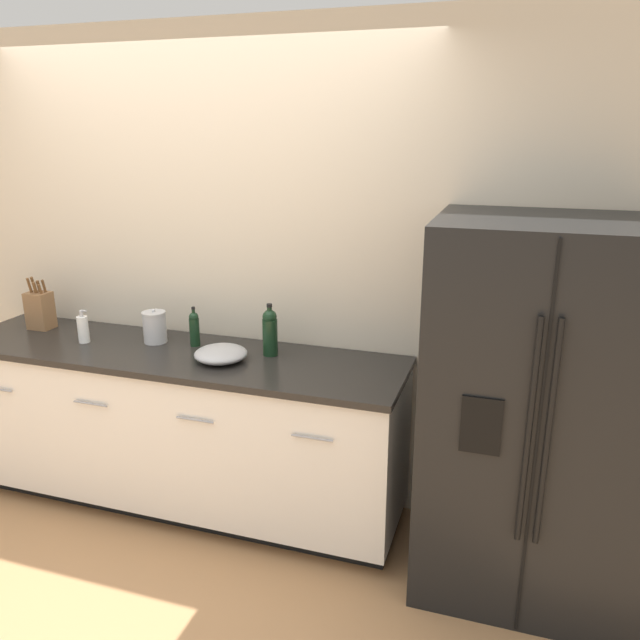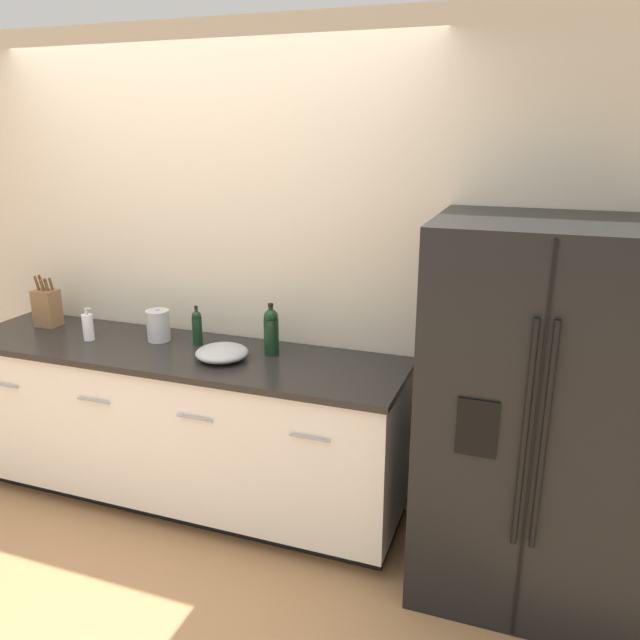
{
  "view_description": "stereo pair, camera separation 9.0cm",
  "coord_description": "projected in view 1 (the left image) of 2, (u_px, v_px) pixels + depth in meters",
  "views": [
    {
      "loc": [
        1.64,
        -2.02,
        2.07
      ],
      "look_at": [
        0.75,
        0.73,
        1.17
      ],
      "focal_mm": 35.0,
      "sensor_mm": 36.0,
      "label": 1
    },
    {
      "loc": [
        1.73,
        -1.99,
        2.07
      ],
      "look_at": [
        0.75,
        0.73,
        1.17
      ],
      "focal_mm": 35.0,
      "sensor_mm": 36.0,
      "label": 2
    }
  ],
  "objects": [
    {
      "name": "counter_unit",
      "position": [
        178.0,
        427.0,
        3.48
      ],
      "size": [
        2.53,
        0.64,
        0.92
      ],
      "color": "black",
      "rests_on": "ground_plane"
    },
    {
      "name": "wall_back",
      "position": [
        212.0,
        269.0,
        3.52
      ],
      "size": [
        10.0,
        0.05,
        2.6
      ],
      "color": "beige",
      "rests_on": "ground_plane"
    },
    {
      "name": "mixing_bowl",
      "position": [
        221.0,
        354.0,
        3.18
      ],
      "size": [
        0.27,
        0.27,
        0.07
      ],
      "color": "#A3A3A5",
      "rests_on": "counter_unit"
    },
    {
      "name": "oil_bottle",
      "position": [
        195.0,
        328.0,
        3.38
      ],
      "size": [
        0.05,
        0.05,
        0.22
      ],
      "color": "black",
      "rests_on": "counter_unit"
    },
    {
      "name": "refrigerator",
      "position": [
        535.0,
        413.0,
        2.76
      ],
      "size": [
        0.95,
        0.77,
        1.72
      ],
      "color": "black",
      "rests_on": "ground_plane"
    },
    {
      "name": "steel_canister",
      "position": [
        155.0,
        327.0,
        3.45
      ],
      "size": [
        0.13,
        0.13,
        0.19
      ],
      "color": "#B7B7BA",
      "rests_on": "counter_unit"
    },
    {
      "name": "wine_bottle",
      "position": [
        270.0,
        331.0,
        3.24
      ],
      "size": [
        0.08,
        0.08,
        0.28
      ],
      "color": "black",
      "rests_on": "counter_unit"
    },
    {
      "name": "knife_block",
      "position": [
        40.0,
        310.0,
        3.68
      ],
      "size": [
        0.13,
        0.11,
        0.31
      ],
      "color": "olive",
      "rests_on": "counter_unit"
    },
    {
      "name": "ground_plane",
      "position": [
        120.0,
        587.0,
        2.93
      ],
      "size": [
        14.0,
        14.0,
        0.0
      ],
      "primitive_type": "plane",
      "color": "#B27F51"
    },
    {
      "name": "soap_dispenser",
      "position": [
        83.0,
        329.0,
        3.45
      ],
      "size": [
        0.07,
        0.06,
        0.19
      ],
      "color": "white",
      "rests_on": "counter_unit"
    }
  ]
}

